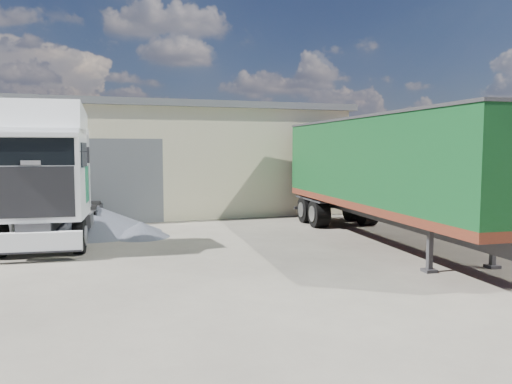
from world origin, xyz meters
name	(u,v)px	position (x,y,z in m)	size (l,w,h in m)	color
ground	(221,278)	(0.00, 0.00, 0.00)	(120.00, 120.00, 0.00)	black
warehouse	(27,159)	(-6.00, 16.00, 2.66)	(30.60, 12.60, 5.42)	beige
brick_boundary_wall	(445,194)	(11.50, 6.00, 1.25)	(0.35, 26.00, 2.50)	maroon
tractor_unit	(46,187)	(-4.33, 5.53, 1.94)	(3.31, 7.16, 4.62)	black
box_trailer	(386,166)	(6.55, 2.94, 2.58)	(3.73, 12.92, 4.24)	#2D2D30
panel_van	(3,216)	(-5.90, 7.32, 0.85)	(2.18, 4.20, 1.64)	black
gravel_heap	(86,219)	(-3.18, 8.03, 0.53)	(6.50, 6.38, 1.14)	black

